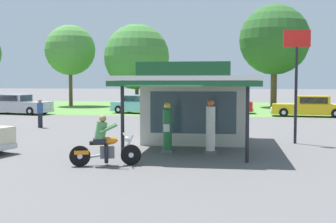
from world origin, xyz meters
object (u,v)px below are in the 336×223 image
object	(u,v)px
parked_car_back_row_right	(220,105)
gas_pump_nearside	(167,130)
parked_car_back_row_centre_right	(310,107)
bystander_strolling_foreground	(146,111)
parked_car_back_row_centre	(140,105)
bystander_admiring_sedan	(206,105)
motorcycle_with_rider	(104,145)
gas_pump_offside	(210,129)
bystander_standing_back_lot	(40,113)
bystander_leaning_by_kiosk	(209,109)
parked_car_back_row_left	(18,105)
roadside_pole_sign	(296,66)

from	to	relation	value
parked_car_back_row_right	gas_pump_nearside	bearing A→B (deg)	-93.60
parked_car_back_row_centre_right	bystander_strolling_foreground	world-z (taller)	bystander_strolling_foreground
parked_car_back_row_right	bystander_strolling_foreground	bearing A→B (deg)	-108.20
parked_car_back_row_centre	parked_car_back_row_right	bearing A→B (deg)	11.44
bystander_strolling_foreground	bystander_admiring_sedan	bearing A→B (deg)	63.57
gas_pump_nearside	bystander_strolling_foreground	distance (m)	9.40
parked_car_back_row_centre_right	motorcycle_with_rider	bearing A→B (deg)	-114.38
gas_pump_offside	bystander_standing_back_lot	xyz separation A→B (m)	(-10.04, 7.69, -0.05)
parked_car_back_row_right	bystander_strolling_foreground	distance (m)	12.64
bystander_standing_back_lot	bystander_leaning_by_kiosk	bearing A→B (deg)	31.13
motorcycle_with_rider	parked_car_back_row_left	world-z (taller)	parked_car_back_row_left
parked_car_back_row_right	roadside_pole_sign	world-z (taller)	roadside_pole_sign
parked_car_back_row_right	bystander_standing_back_lot	size ratio (longest dim) A/B	3.46
bystander_admiring_sedan	roadside_pole_sign	distance (m)	13.22
gas_pump_nearside	parked_car_back_row_centre	bearing A→B (deg)	104.87
bystander_admiring_sedan	parked_car_back_row_right	bearing A→B (deg)	81.87
gas_pump_nearside	motorcycle_with_rider	world-z (taller)	gas_pump_nearside
parked_car_back_row_centre	bystander_leaning_by_kiosk	distance (m)	8.81
gas_pump_offside	motorcycle_with_rider	size ratio (longest dim) A/B	0.93
bystander_standing_back_lot	bystander_admiring_sedan	bearing A→B (deg)	40.43
parked_car_back_row_centre_right	bystander_admiring_sedan	world-z (taller)	bystander_admiring_sedan
gas_pump_offside	parked_car_back_row_right	distance (m)	21.03
gas_pump_offside	gas_pump_nearside	bearing A→B (deg)	-180.00
motorcycle_with_rider	bystander_strolling_foreground	size ratio (longest dim) A/B	1.25
parked_car_back_row_centre	roadside_pole_sign	distance (m)	19.66
parked_car_back_row_centre	bystander_leaning_by_kiosk	xyz separation A→B (m)	(6.01, -6.44, 0.13)
parked_car_back_row_left	parked_car_back_row_right	world-z (taller)	parked_car_back_row_left
parked_car_back_row_left	gas_pump_nearside	bearing A→B (deg)	-49.86
motorcycle_with_rider	parked_car_back_row_right	bearing A→B (deg)	83.19
motorcycle_with_rider	parked_car_back_row_left	size ratio (longest dim) A/B	0.37
gas_pump_nearside	bystander_leaning_by_kiosk	xyz separation A→B (m)	(0.78, 13.26, -0.03)
bystander_leaning_by_kiosk	parked_car_back_row_centre_right	bearing A→B (deg)	34.45
parked_car_back_row_centre_right	bystander_standing_back_lot	distance (m)	19.61
bystander_leaning_by_kiosk	roadside_pole_sign	bearing A→B (deg)	-67.48
gas_pump_offside	parked_car_back_row_centre	xyz separation A→B (m)	(-6.82, 19.70, -0.22)
gas_pump_offside	bystander_admiring_sedan	distance (m)	15.36
motorcycle_with_rider	bystander_leaning_by_kiosk	distance (m)	16.35
bystander_strolling_foreground	bystander_leaning_by_kiosk	world-z (taller)	bystander_strolling_foreground
parked_car_back_row_centre_right	bystander_leaning_by_kiosk	world-z (taller)	parked_car_back_row_centre_right
bystander_leaning_by_kiosk	parked_car_back_row_right	bearing A→B (deg)	86.00
gas_pump_offside	parked_car_back_row_centre	size ratio (longest dim) A/B	0.38
parked_car_back_row_centre_right	bystander_standing_back_lot	xyz separation A→B (m)	(-16.51, -10.57, 0.15)
bystander_leaning_by_kiosk	parked_car_back_row_centre	bearing A→B (deg)	133.03
gas_pump_offside	roadside_pole_sign	bearing A→B (deg)	42.36
gas_pump_offside	parked_car_back_row_centre_right	size ratio (longest dim) A/B	0.35
gas_pump_offside	bystander_leaning_by_kiosk	distance (m)	13.29
gas_pump_offside	parked_car_back_row_centre_right	xyz separation A→B (m)	(6.47, 18.26, -0.20)
bystander_strolling_foreground	parked_car_back_row_right	bearing A→B (deg)	71.80
bystander_standing_back_lot	roadside_pole_sign	world-z (taller)	roadside_pole_sign
parked_car_back_row_left	bystander_strolling_foreground	bearing A→B (deg)	-35.05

